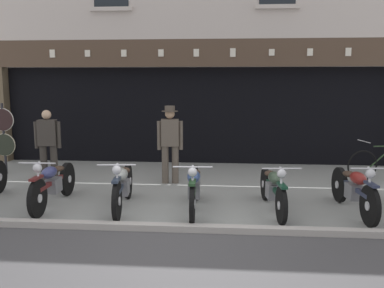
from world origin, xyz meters
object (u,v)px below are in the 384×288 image
at_px(motorcycle_center_left, 123,185).
at_px(motorcycle_center_right, 273,188).
at_px(motorcycle_center, 194,187).
at_px(shopkeeper_center, 170,140).
at_px(motorcycle_right, 354,189).
at_px(tyre_sign_pole, 4,133).
at_px(salesman_left, 48,144).
at_px(advert_board_far, 329,96).
at_px(motorcycle_left, 53,183).
at_px(advert_board_near, 290,93).

height_order(motorcycle_center_left, motorcycle_center_right, motorcycle_center_left).
bearing_deg(motorcycle_center, motorcycle_center_right, -176.76).
height_order(motorcycle_center, shopkeeper_center, shopkeeper_center).
distance_m(motorcycle_right, tyre_sign_pole, 7.89).
distance_m(salesman_left, advert_board_far, 7.14).
bearing_deg(motorcycle_left, shopkeeper_center, -136.83).
height_order(motorcycle_right, advert_board_far, advert_board_far).
bearing_deg(motorcycle_center_right, salesman_left, -23.31).
relative_size(motorcycle_center_right, salesman_left, 1.21).
distance_m(motorcycle_left, motorcycle_center_right, 3.91).
bearing_deg(motorcycle_left, tyre_sign_pole, -48.27).
bearing_deg(motorcycle_left, advert_board_near, -139.57).
height_order(motorcycle_right, tyre_sign_pole, tyre_sign_pole).
xyz_separation_m(salesman_left, shopkeeper_center, (2.62, 0.31, 0.05)).
xyz_separation_m(motorcycle_center_right, tyre_sign_pole, (-6.14, 2.40, 0.58)).
height_order(motorcycle_right, salesman_left, salesman_left).
relative_size(motorcycle_left, advert_board_far, 2.02).
bearing_deg(advert_board_far, tyre_sign_pole, -167.17).
relative_size(motorcycle_center_left, advert_board_near, 1.92).
xyz_separation_m(motorcycle_center_left, motorcycle_center, (1.26, -0.05, -0.00)).
relative_size(motorcycle_center_right, motorcycle_right, 0.99).
bearing_deg(advert_board_near, motorcycle_center_left, -129.10).
height_order(salesman_left, advert_board_far, advert_board_far).
relative_size(motorcycle_right, shopkeeper_center, 1.16).
height_order(motorcycle_center, motorcycle_right, motorcycle_center).
distance_m(shopkeeper_center, advert_board_near, 3.89).
distance_m(shopkeeper_center, tyre_sign_pole, 4.15).
bearing_deg(motorcycle_center_right, motorcycle_right, 174.44).
xyz_separation_m(motorcycle_center_left, salesman_left, (-2.03, 1.58, 0.47)).
relative_size(motorcycle_center, tyre_sign_pole, 1.17).
bearing_deg(motorcycle_center_left, advert_board_far, -142.16).
relative_size(motorcycle_right, advert_board_near, 1.89).
height_order(motorcycle_center, advert_board_near, advert_board_near).
bearing_deg(tyre_sign_pole, motorcycle_right, -17.80).
distance_m(shopkeeper_center, advert_board_far, 4.69).
xyz_separation_m(motorcycle_right, salesman_left, (-6.00, 1.51, 0.47)).
bearing_deg(motorcycle_center_left, salesman_left, -43.79).
distance_m(motorcycle_center_right, shopkeeper_center, 2.78).
bearing_deg(advert_board_far, motorcycle_center, -126.69).
relative_size(motorcycle_center_left, motorcycle_right, 1.01).
bearing_deg(tyre_sign_pole, motorcycle_center_right, -21.36).
relative_size(advert_board_near, advert_board_far, 1.05).
height_order(motorcycle_center_right, salesman_left, salesman_left).
xyz_separation_m(advert_board_near, advert_board_far, (1.01, -0.00, -0.06)).
bearing_deg(motorcycle_center_right, motorcycle_center, -0.08).
bearing_deg(salesman_left, motorcycle_center, 145.09).
distance_m(motorcycle_center_left, tyre_sign_pole, 4.34).
bearing_deg(motorcycle_center_right, motorcycle_left, -5.23).
xyz_separation_m(motorcycle_center_right, advert_board_near, (0.88, 4.23, 1.49)).
distance_m(motorcycle_center, tyre_sign_pole, 5.44).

